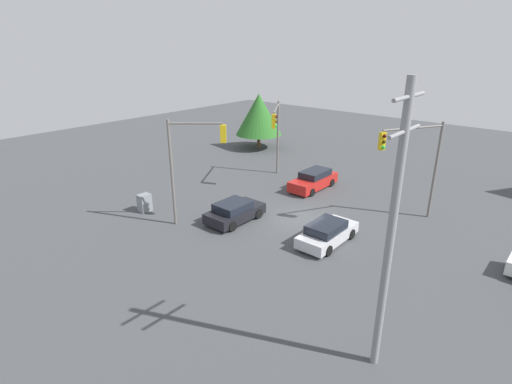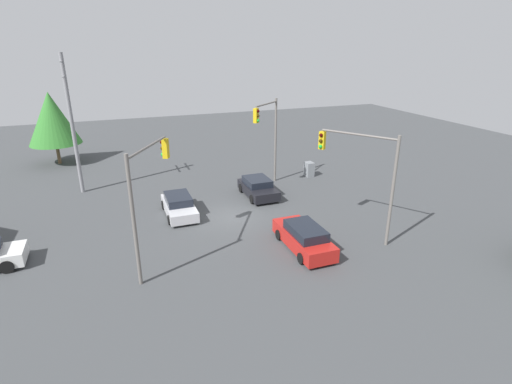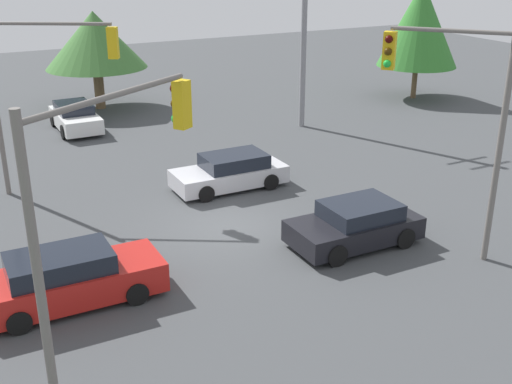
{
  "view_description": "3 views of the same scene",
  "coord_description": "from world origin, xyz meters",
  "px_view_note": "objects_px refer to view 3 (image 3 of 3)",
  "views": [
    {
      "loc": [
        -20.04,
        -13.43,
        11.11
      ],
      "look_at": [
        -1.97,
        2.07,
        2.01
      ],
      "focal_mm": 28.0,
      "sensor_mm": 36.0,
      "label": 1
    },
    {
      "loc": [
        23.22,
        -6.89,
        10.83
      ],
      "look_at": [
        -0.03,
        1.88,
        1.48
      ],
      "focal_mm": 28.0,
      "sensor_mm": 36.0,
      "label": 2
    },
    {
      "loc": [
        8.05,
        17.59,
        8.78
      ],
      "look_at": [
        -0.49,
        1.15,
        1.48
      ],
      "focal_mm": 45.0,
      "sensor_mm": 36.0,
      "label": 3
    }
  ],
  "objects_px": {
    "traffic_signal_main": "(41,75)",
    "sedan_white": "(75,117)",
    "sedan_dark": "(355,225)",
    "traffic_signal_aux": "(103,189)",
    "sedan_red": "(69,279)",
    "sedan_silver": "(230,172)",
    "traffic_signal_cross": "(457,103)"
  },
  "relations": [
    {
      "from": "sedan_red",
      "to": "sedan_white",
      "type": "relative_size",
      "value": 1.16
    },
    {
      "from": "traffic_signal_main",
      "to": "sedan_white",
      "type": "bearing_deg",
      "value": 102.23
    },
    {
      "from": "sedan_red",
      "to": "sedan_silver",
      "type": "height_order",
      "value": "sedan_red"
    },
    {
      "from": "sedan_dark",
      "to": "traffic_signal_main",
      "type": "height_order",
      "value": "traffic_signal_main"
    },
    {
      "from": "sedan_red",
      "to": "traffic_signal_aux",
      "type": "distance_m",
      "value": 5.17
    },
    {
      "from": "sedan_dark",
      "to": "traffic_signal_cross",
      "type": "height_order",
      "value": "traffic_signal_cross"
    },
    {
      "from": "sedan_red",
      "to": "traffic_signal_main",
      "type": "distance_m",
      "value": 8.9
    },
    {
      "from": "sedan_silver",
      "to": "traffic_signal_main",
      "type": "relative_size",
      "value": 0.66
    },
    {
      "from": "sedan_red",
      "to": "traffic_signal_aux",
      "type": "xyz_separation_m",
      "value": [
        -0.25,
        3.63,
        3.68
      ]
    },
    {
      "from": "traffic_signal_cross",
      "to": "traffic_signal_aux",
      "type": "bearing_deg",
      "value": 57.85
    },
    {
      "from": "sedan_white",
      "to": "sedan_dark",
      "type": "xyz_separation_m",
      "value": [
        -4.72,
        16.83,
        -0.0
      ]
    },
    {
      "from": "sedan_red",
      "to": "traffic_signal_cross",
      "type": "relative_size",
      "value": 0.69
    },
    {
      "from": "sedan_white",
      "to": "sedan_red",
      "type": "bearing_deg",
      "value": 76.77
    },
    {
      "from": "sedan_dark",
      "to": "traffic_signal_aux",
      "type": "bearing_deg",
      "value": 110.39
    },
    {
      "from": "sedan_silver",
      "to": "sedan_white",
      "type": "bearing_deg",
      "value": 17.61
    },
    {
      "from": "sedan_dark",
      "to": "sedan_red",
      "type": "bearing_deg",
      "value": 86.38
    },
    {
      "from": "traffic_signal_aux",
      "to": "sedan_dark",
      "type": "bearing_deg",
      "value": -12.69
    },
    {
      "from": "traffic_signal_main",
      "to": "sedan_dark",
      "type": "bearing_deg",
      "value": -19.31
    },
    {
      "from": "traffic_signal_cross",
      "to": "traffic_signal_main",
      "type": "bearing_deg",
      "value": 2.39
    },
    {
      "from": "traffic_signal_main",
      "to": "sedan_silver",
      "type": "bearing_deg",
      "value": 8.39
    },
    {
      "from": "sedan_red",
      "to": "sedan_silver",
      "type": "distance_m",
      "value": 9.14
    },
    {
      "from": "sedan_dark",
      "to": "traffic_signal_main",
      "type": "xyz_separation_m",
      "value": [
        7.36,
        -8.53,
        3.78
      ]
    },
    {
      "from": "sedan_red",
      "to": "sedan_white",
      "type": "bearing_deg",
      "value": 166.77
    },
    {
      "from": "sedan_red",
      "to": "sedan_dark",
      "type": "xyz_separation_m",
      "value": [
        -8.55,
        0.54,
        -0.05
      ]
    },
    {
      "from": "sedan_dark",
      "to": "traffic_signal_aux",
      "type": "height_order",
      "value": "traffic_signal_aux"
    },
    {
      "from": "sedan_white",
      "to": "sedan_silver",
      "type": "bearing_deg",
      "value": 107.61
    },
    {
      "from": "sedan_silver",
      "to": "traffic_signal_aux",
      "type": "height_order",
      "value": "traffic_signal_aux"
    },
    {
      "from": "sedan_white",
      "to": "traffic_signal_cross",
      "type": "bearing_deg",
      "value": 109.94
    },
    {
      "from": "sedan_dark",
      "to": "traffic_signal_aux",
      "type": "distance_m",
      "value": 9.61
    },
    {
      "from": "traffic_signal_main",
      "to": "traffic_signal_aux",
      "type": "bearing_deg",
      "value": -64.71
    },
    {
      "from": "traffic_signal_cross",
      "to": "sedan_red",
      "type": "bearing_deg",
      "value": 38.15
    },
    {
      "from": "sedan_silver",
      "to": "traffic_signal_cross",
      "type": "bearing_deg",
      "value": -156.96
    }
  ]
}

